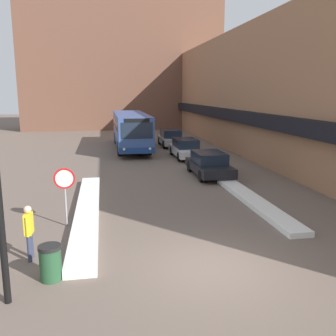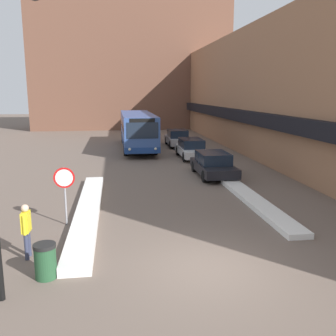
% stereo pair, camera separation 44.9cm
% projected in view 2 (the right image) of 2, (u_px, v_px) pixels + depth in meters
% --- Properties ---
extents(ground_plane, '(160.00, 160.00, 0.00)m').
position_uv_depth(ground_plane, '(207.00, 268.00, 10.45)').
color(ground_plane, '#66564C').
extents(building_row_right, '(5.50, 60.00, 9.76)m').
position_uv_depth(building_row_right, '(251.00, 92.00, 34.15)').
color(building_row_right, '#996B4C').
rests_on(building_row_right, ground_plane).
extents(building_backdrop_far, '(26.00, 8.00, 17.94)m').
position_uv_depth(building_backdrop_far, '(131.00, 61.00, 50.86)').
color(building_backdrop_far, brown).
rests_on(building_backdrop_far, ground_plane).
extents(snow_bank_left, '(0.90, 10.87, 0.28)m').
position_uv_depth(snow_bank_left, '(88.00, 210.00, 15.15)').
color(snow_bank_left, silver).
rests_on(snow_bank_left, ground_plane).
extents(snow_bank_right, '(0.90, 8.09, 0.21)m').
position_uv_depth(snow_bank_right, '(256.00, 202.00, 16.32)').
color(snow_bank_right, silver).
rests_on(snow_bank_right, ground_plane).
extents(city_bus, '(2.63, 11.86, 3.05)m').
position_uv_depth(city_bus, '(137.00, 129.00, 32.44)').
color(city_bus, '#335193').
rests_on(city_bus, ground_plane).
extents(parked_car_front, '(1.93, 4.44, 1.40)m').
position_uv_depth(parked_car_front, '(213.00, 164.00, 21.82)').
color(parked_car_front, black).
rests_on(parked_car_front, ground_plane).
extents(parked_car_middle, '(1.82, 4.72, 1.42)m').
position_uv_depth(parked_car_middle, '(191.00, 148.00, 27.98)').
color(parked_car_middle, silver).
rests_on(parked_car_middle, ground_plane).
extents(parked_car_back, '(1.88, 4.41, 1.49)m').
position_uv_depth(parked_car_back, '(178.00, 138.00, 34.06)').
color(parked_car_back, '#B7B7BC').
rests_on(parked_car_back, ground_plane).
extents(stop_sign, '(0.76, 0.08, 2.17)m').
position_uv_depth(stop_sign, '(64.00, 184.00, 13.56)').
color(stop_sign, gray).
rests_on(stop_sign, ground_plane).
extents(pedestrian, '(0.22, 0.53, 1.64)m').
position_uv_depth(pedestrian, '(26.00, 226.00, 10.91)').
color(pedestrian, '#333851').
rests_on(pedestrian, ground_plane).
extents(trash_bin, '(0.59, 0.59, 0.95)m').
position_uv_depth(trash_bin, '(45.00, 261.00, 9.81)').
color(trash_bin, '#234C2D').
rests_on(trash_bin, ground_plane).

